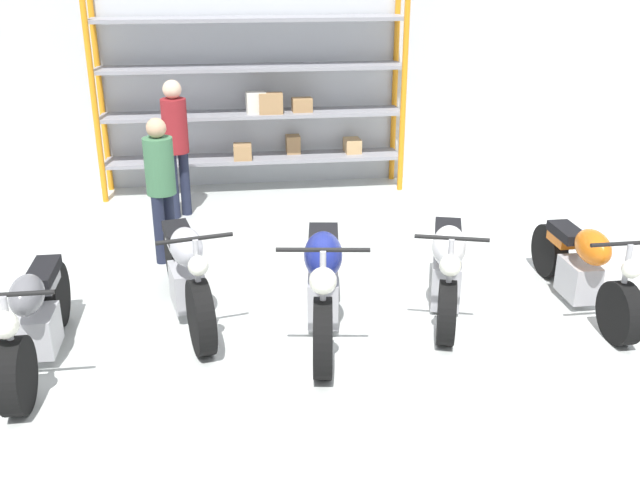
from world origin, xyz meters
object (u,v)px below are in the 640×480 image
motorcycle_grey (35,319)px  person_near_rack (161,179)px  motorcycle_silver (187,274)px  motorcycle_white (447,267)px  motorcycle_blue (323,281)px  person_browsing (176,137)px  shelving_rack (256,96)px  motorcycle_orange (583,268)px

motorcycle_grey → person_near_rack: person_near_rack is taller
motorcycle_silver → motorcycle_white: 2.48m
motorcycle_silver → motorcycle_blue: (1.23, -0.41, 0.04)m
motorcycle_silver → motorcycle_blue: 1.30m
person_browsing → motorcycle_silver: bearing=146.9°
motorcycle_grey → motorcycle_white: bearing=98.2°
person_near_rack → motorcycle_blue: bearing=162.7°
motorcycle_white → person_near_rack: size_ratio=1.18×
motorcycle_white → motorcycle_grey: bearing=-65.0°
person_browsing → motorcycle_white: bearing=-175.6°
person_near_rack → motorcycle_white: bearing=-176.4°
shelving_rack → person_browsing: shelving_rack is taller
motorcycle_grey → motorcycle_silver: 1.39m
person_near_rack → person_browsing: bearing=-60.8°
motorcycle_grey → person_browsing: (0.99, 3.56, 0.65)m
motorcycle_grey → motorcycle_silver: bearing=118.7°
motorcycle_grey → person_browsing: size_ratio=1.11×
motorcycle_white → person_near_rack: (-2.78, 1.54, 0.53)m
motorcycle_orange → person_near_rack: (-4.10, 1.68, 0.55)m
person_browsing → person_near_rack: person_browsing is taller
motorcycle_grey → motorcycle_blue: size_ratio=0.90×
motorcycle_silver → person_browsing: person_browsing is taller
motorcycle_blue → motorcycle_orange: (2.56, 0.16, -0.09)m
motorcycle_grey → person_browsing: person_browsing is taller
shelving_rack → person_near_rack: shelving_rack is taller
motorcycle_blue → person_browsing: bearing=-148.4°
motorcycle_orange → person_near_rack: person_near_rack is taller
shelving_rack → motorcycle_grey: shelving_rack is taller
motorcycle_white → person_near_rack: 3.22m
motorcycle_blue → person_browsing: 3.64m
motorcycle_blue → person_near_rack: (-1.54, 1.84, 0.46)m
motorcycle_grey → motorcycle_orange: 5.02m
motorcycle_orange → shelving_rack: bearing=-145.3°
motorcycle_blue → motorcycle_orange: 2.57m
motorcycle_white → motorcycle_orange: 1.33m
motorcycle_white → person_browsing: size_ratio=1.07×
motorcycle_grey → motorcycle_blue: (2.44, 0.26, 0.08)m
shelving_rack → motorcycle_orange: (2.93, -4.15, -0.98)m
motorcycle_grey → person_near_rack: bearing=156.3°
shelving_rack → person_near_rack: bearing=-115.4°
motorcycle_grey → motorcycle_orange: motorcycle_grey is taller
motorcycle_orange → person_near_rack: bearing=-112.8°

